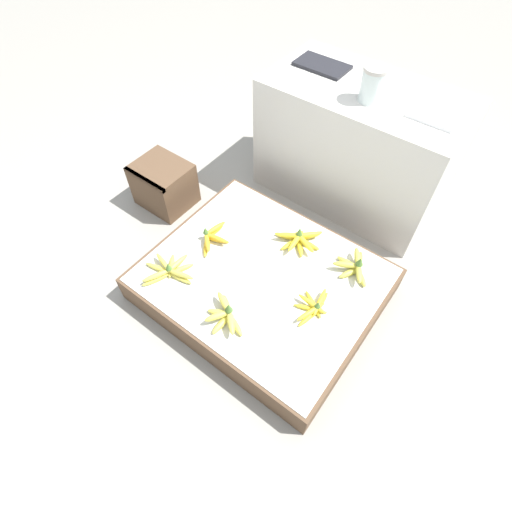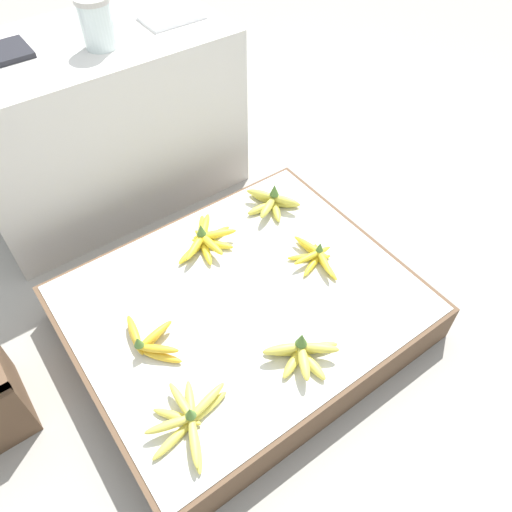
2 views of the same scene
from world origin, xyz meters
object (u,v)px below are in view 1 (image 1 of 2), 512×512
at_px(banana_bunch_back_midright, 355,266).
at_px(glass_jar, 373,84).
at_px(wooden_crate, 164,185).
at_px(banana_bunch_middle_midright, 314,307).
at_px(banana_bunch_front_left, 169,270).
at_px(banana_bunch_front_midleft, 226,315).
at_px(foam_tray_white, 434,116).
at_px(banana_bunch_middle_left, 212,237).
at_px(banana_bunch_back_midleft, 299,239).

xyz_separation_m(banana_bunch_back_midright, glass_jar, (-0.34, 0.55, 0.59)).
height_order(wooden_crate, banana_bunch_middle_midright, wooden_crate).
bearing_deg(banana_bunch_front_left, banana_bunch_front_midleft, -3.70).
bearing_deg(wooden_crate, banana_bunch_front_midleft, -28.40).
relative_size(banana_bunch_front_left, glass_jar, 1.65).
bearing_deg(foam_tray_white, banana_bunch_front_midleft, -104.31).
bearing_deg(banana_bunch_middle_midright, banana_bunch_middle_left, 177.22).
height_order(banana_bunch_front_left, glass_jar, glass_jar).
height_order(banana_bunch_front_left, banana_bunch_back_midright, banana_bunch_back_midright).
xyz_separation_m(banana_bunch_front_left, banana_bunch_front_midleft, (0.38, -0.02, 0.01)).
distance_m(banana_bunch_middle_midright, foam_tray_white, 1.06).
distance_m(banana_bunch_middle_midright, banana_bunch_back_midleft, 0.40).
bearing_deg(banana_bunch_front_midleft, banana_bunch_back_midright, 60.64).
relative_size(banana_bunch_back_midleft, glass_jar, 1.51).
bearing_deg(foam_tray_white, glass_jar, -169.76).
relative_size(banana_bunch_front_left, banana_bunch_front_midleft, 1.20).
height_order(banana_bunch_front_left, banana_bunch_middle_left, banana_bunch_front_left).
bearing_deg(foam_tray_white, wooden_crate, -149.09).
height_order(wooden_crate, banana_bunch_front_midleft, wooden_crate).
bearing_deg(banana_bunch_front_midleft, banana_bunch_front_left, 176.30).
xyz_separation_m(banana_bunch_back_midleft, banana_bunch_back_midright, (0.31, 0.02, 0.00)).
bearing_deg(banana_bunch_front_midleft, banana_bunch_middle_midright, 43.62).
height_order(banana_bunch_middle_left, banana_bunch_back_midleft, banana_bunch_back_midleft).
bearing_deg(banana_bunch_middle_left, banana_bunch_back_midright, 22.23).
height_order(banana_bunch_front_midleft, banana_bunch_back_midright, same).
distance_m(wooden_crate, glass_jar, 1.29).
bearing_deg(banana_bunch_back_midright, banana_bunch_middle_left, -157.77).
xyz_separation_m(wooden_crate, banana_bunch_middle_left, (0.54, -0.17, 0.05)).
height_order(banana_bunch_front_left, foam_tray_white, foam_tray_white).
relative_size(banana_bunch_front_midleft, foam_tray_white, 1.03).
bearing_deg(banana_bunch_front_left, glass_jar, 71.30).
xyz_separation_m(wooden_crate, banana_bunch_back_midright, (1.23, 0.11, 0.06)).
bearing_deg(banana_bunch_back_midleft, foam_tray_white, 65.29).
relative_size(banana_bunch_middle_left, glass_jar, 1.44).
relative_size(banana_bunch_front_midleft, glass_jar, 1.37).
distance_m(banana_bunch_front_midleft, glass_jar, 1.29).
bearing_deg(banana_bunch_back_midleft, banana_bunch_front_left, -125.97).
distance_m(banana_bunch_front_midleft, foam_tray_white, 1.34).
relative_size(banana_bunch_front_left, banana_bunch_middle_midright, 1.16).
xyz_separation_m(banana_bunch_middle_left, foam_tray_white, (0.66, 0.89, 0.52)).
bearing_deg(banana_bunch_back_midright, banana_bunch_back_midleft, -177.03).
bearing_deg(wooden_crate, banana_bunch_middle_left, -17.51).
bearing_deg(foam_tray_white, banana_bunch_middle_left, -126.51).
relative_size(banana_bunch_front_midleft, banana_bunch_back_midleft, 0.91).
relative_size(wooden_crate, banana_bunch_front_midleft, 1.38).
bearing_deg(foam_tray_white, banana_bunch_back_midright, -87.52).
bearing_deg(banana_bunch_back_midright, banana_bunch_front_left, -141.54).
distance_m(wooden_crate, foam_tray_white, 1.51).
relative_size(banana_bunch_back_midleft, banana_bunch_back_midright, 1.17).
height_order(wooden_crate, glass_jar, glass_jar).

